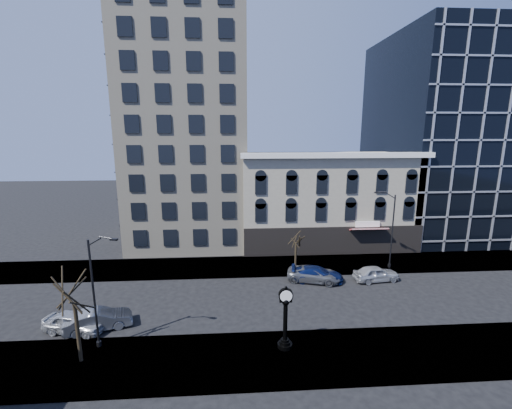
{
  "coord_description": "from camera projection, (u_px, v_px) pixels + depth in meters",
  "views": [
    {
      "loc": [
        -0.13,
        -28.11,
        14.9
      ],
      "look_at": [
        2.0,
        4.0,
        8.0
      ],
      "focal_mm": 24.0,
      "sensor_mm": 36.0,
      "label": 1
    }
  ],
  "objects": [
    {
      "name": "car_far_c",
      "position": [
        376.0,
        273.0,
        34.68
      ],
      "size": [
        4.76,
        2.39,
        1.56
      ],
      "primitive_type": "imported",
      "rotation": [
        0.0,
        0.0,
        1.7
      ],
      "color": "#A5A8AD",
      "rests_on": "ground"
    },
    {
      "name": "victorian_row",
      "position": [
        325.0,
        199.0,
        45.58
      ],
      "size": [
        22.6,
        11.19,
        12.5
      ],
      "color": "#9C9581",
      "rests_on": "ground"
    },
    {
      "name": "car_far_b",
      "position": [
        317.0,
        274.0,
        34.57
      ],
      "size": [
        5.47,
        2.96,
        1.51
      ],
      "primitive_type": "imported",
      "rotation": [
        0.0,
        0.0,
        1.4
      ],
      "color": "#0C194C",
      "rests_on": "ground"
    },
    {
      "name": "car_near_a",
      "position": [
        75.0,
        322.0,
        25.81
      ],
      "size": [
        4.94,
        2.86,
        1.58
      ],
      "primitive_type": "imported",
      "rotation": [
        0.0,
        0.0,
        1.35
      ],
      "color": "#A5A8AD",
      "rests_on": "ground"
    },
    {
      "name": "car_near_b",
      "position": [
        99.0,
        320.0,
        26.15
      ],
      "size": [
        5.13,
        3.21,
        1.6
      ],
      "primitive_type": "imported",
      "rotation": [
        0.0,
        0.0,
        1.91
      ],
      "color": "#595B60",
      "rests_on": "ground"
    },
    {
      "name": "street_lamp_far",
      "position": [
        388.0,
        210.0,
        36.87
      ],
      "size": [
        2.12,
        1.06,
        8.64
      ],
      "rotation": [
        0.0,
        0.0,
        2.75
      ],
      "color": "black",
      "rests_on": "sidewalk_far"
    },
    {
      "name": "ground",
      "position": [
        237.0,
        302.0,
        30.56
      ],
      "size": [
        160.0,
        160.0,
        0.0
      ],
      "primitive_type": "plane",
      "color": "black",
      "rests_on": "ground"
    },
    {
      "name": "bare_tree_near",
      "position": [
        73.0,
        289.0,
        21.45
      ],
      "size": [
        3.92,
        3.92,
        6.72
      ],
      "color": "#2C2416",
      "rests_on": "sidewalk_near"
    },
    {
      "name": "sidewalk_far",
      "position": [
        236.0,
        266.0,
        38.35
      ],
      "size": [
        160.0,
        6.0,
        0.12
      ],
      "primitive_type": "cube",
      "color": "gray",
      "rests_on": "ground"
    },
    {
      "name": "car_far_a",
      "position": [
        314.0,
        274.0,
        34.61
      ],
      "size": [
        5.83,
        3.89,
        1.49
      ],
      "primitive_type": "imported",
      "rotation": [
        0.0,
        0.0,
        1.28
      ],
      "color": "#595B60",
      "rests_on": "ground"
    },
    {
      "name": "glass_office",
      "position": [
        452.0,
        138.0,
        50.08
      ],
      "size": [
        20.0,
        20.15,
        28.0
      ],
      "color": "black",
      "rests_on": "ground"
    },
    {
      "name": "street_clock",
      "position": [
        285.0,
        320.0,
        23.5
      ],
      "size": [
        1.04,
        1.04,
        4.6
      ],
      "rotation": [
        0.0,
        0.0,
        -0.0
      ],
      "color": "black",
      "rests_on": "sidewalk_near"
    },
    {
      "name": "bare_tree_far",
      "position": [
        296.0,
        237.0,
        37.34
      ],
      "size": [
        2.67,
        2.67,
        4.58
      ],
      "color": "#2C2416",
      "rests_on": "sidewalk_far"
    },
    {
      "name": "street_lamp_near",
      "position": [
        98.0,
        263.0,
        22.63
      ],
      "size": [
        2.1,
        0.76,
        8.27
      ],
      "rotation": [
        0.0,
        0.0,
        -0.25
      ],
      "color": "black",
      "rests_on": "sidewalk_near"
    },
    {
      "name": "cream_tower",
      "position": [
        186.0,
        97.0,
        44.53
      ],
      "size": [
        15.9,
        15.4,
        42.5
      ],
      "color": "#BAAF95",
      "rests_on": "ground"
    },
    {
      "name": "sidewalk_near",
      "position": [
        238.0,
        359.0,
        22.74
      ],
      "size": [
        160.0,
        6.0,
        0.12
      ],
      "primitive_type": "cube",
      "color": "gray",
      "rests_on": "ground"
    }
  ]
}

